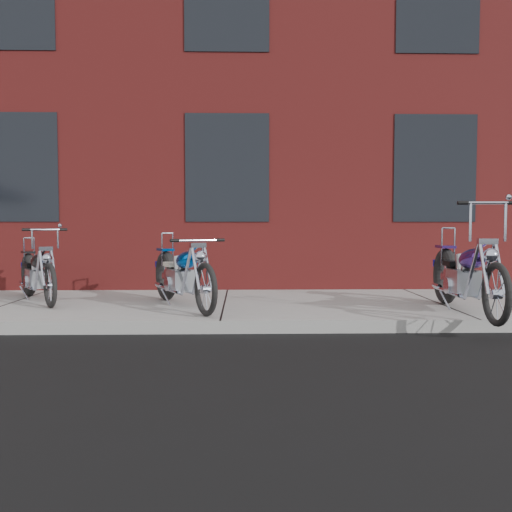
{
  "coord_description": "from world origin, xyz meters",
  "views": [
    {
      "loc": [
        0.26,
        -6.11,
        1.23
      ],
      "look_at": [
        0.43,
        0.8,
        0.85
      ],
      "focal_mm": 38.0,
      "sensor_mm": 36.0,
      "label": 1
    }
  ],
  "objects": [
    {
      "name": "sidewalk",
      "position": [
        0.0,
        1.5,
        0.07
      ],
      "size": [
        22.0,
        3.0,
        0.15
      ],
      "primitive_type": "cube",
      "color": "gray",
      "rests_on": "ground"
    },
    {
      "name": "building_brick",
      "position": [
        0.0,
        8.0,
        4.0
      ],
      "size": [
        22.0,
        10.0,
        8.0
      ],
      "primitive_type": "cube",
      "color": "maroon",
      "rests_on": "ground"
    },
    {
      "name": "ground",
      "position": [
        0.0,
        0.0,
        0.0
      ],
      "size": [
        120.0,
        120.0,
        0.0
      ],
      "primitive_type": "plane",
      "color": "black",
      "rests_on": "ground"
    },
    {
      "name": "chopper_blue",
      "position": [
        -0.55,
        1.09,
        0.56
      ],
      "size": [
        1.06,
        2.08,
        0.98
      ],
      "rotation": [
        0.0,
        0.0,
        -1.13
      ],
      "color": "black",
      "rests_on": "sidewalk"
    },
    {
      "name": "chopper_purple",
      "position": [
        3.02,
        0.5,
        0.59
      ],
      "size": [
        0.59,
        2.42,
        1.36
      ],
      "rotation": [
        0.0,
        0.0,
        -1.62
      ],
      "color": "black",
      "rests_on": "sidewalk"
    },
    {
      "name": "chopper_third",
      "position": [
        -2.68,
        1.7,
        0.52
      ],
      "size": [
        1.17,
        1.81,
        1.05
      ],
      "rotation": [
        0.0,
        0.0,
        -1.02
      ],
      "color": "black",
      "rests_on": "sidewalk"
    }
  ]
}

